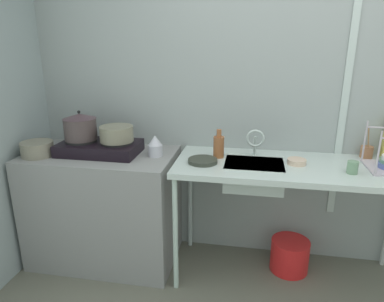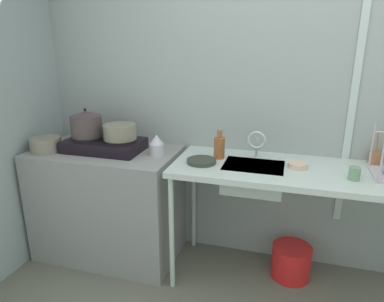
{
  "view_description": "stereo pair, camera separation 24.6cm",
  "coord_description": "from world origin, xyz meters",
  "px_view_note": "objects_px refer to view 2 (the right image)",
  "views": [
    {
      "loc": [
        -0.38,
        -1.2,
        1.7
      ],
      "look_at": [
        -0.8,
        1.11,
        0.95
      ],
      "focal_mm": 32.33,
      "sensor_mm": 36.0,
      "label": 1
    },
    {
      "loc": [
        -0.14,
        -1.14,
        1.7
      ],
      "look_at": [
        -0.8,
        1.11,
        0.95
      ],
      "focal_mm": 32.33,
      "sensor_mm": 36.0,
      "label": 2
    }
  ],
  "objects_px": {
    "utensil_jar": "(375,158)",
    "sink_basin": "(253,177)",
    "bottle_by_sink": "(219,147)",
    "percolator": "(157,145)",
    "small_bowl_on_drainboard": "(298,165)",
    "faucet": "(257,141)",
    "pot_on_right_burner": "(120,132)",
    "pot_beside_stove": "(46,144)",
    "stove": "(104,145)",
    "frying_pan": "(201,161)",
    "cup_by_rack": "(354,173)",
    "bucket_on_floor": "(291,261)",
    "pot_on_left_burner": "(86,124)"
  },
  "relations": [
    {
      "from": "percolator",
      "to": "small_bowl_on_drainboard",
      "type": "height_order",
      "value": "percolator"
    },
    {
      "from": "stove",
      "to": "frying_pan",
      "type": "xyz_separation_m",
      "value": [
        0.79,
        -0.07,
        -0.03
      ]
    },
    {
      "from": "sink_basin",
      "to": "bottle_by_sink",
      "type": "relative_size",
      "value": 1.95
    },
    {
      "from": "utensil_jar",
      "to": "sink_basin",
      "type": "bearing_deg",
      "value": -161.66
    },
    {
      "from": "faucet",
      "to": "utensil_jar",
      "type": "relative_size",
      "value": 0.9
    },
    {
      "from": "frying_pan",
      "to": "bottle_by_sink",
      "type": "relative_size",
      "value": 0.98
    },
    {
      "from": "utensil_jar",
      "to": "faucet",
      "type": "bearing_deg",
      "value": -170.78
    },
    {
      "from": "faucet",
      "to": "pot_on_right_burner",
      "type": "bearing_deg",
      "value": -172.99
    },
    {
      "from": "pot_on_left_burner",
      "to": "pot_beside_stove",
      "type": "distance_m",
      "value": 0.35
    },
    {
      "from": "small_bowl_on_drainboard",
      "to": "bucket_on_floor",
      "type": "xyz_separation_m",
      "value": [
        0.02,
        0.06,
        -0.79
      ]
    },
    {
      "from": "utensil_jar",
      "to": "stove",
      "type": "bearing_deg",
      "value": -172.58
    },
    {
      "from": "stove",
      "to": "frying_pan",
      "type": "relative_size",
      "value": 2.88
    },
    {
      "from": "percolator",
      "to": "frying_pan",
      "type": "distance_m",
      "value": 0.38
    },
    {
      "from": "cup_by_rack",
      "to": "bottle_by_sink",
      "type": "height_order",
      "value": "bottle_by_sink"
    },
    {
      "from": "faucet",
      "to": "frying_pan",
      "type": "relative_size",
      "value": 1.02
    },
    {
      "from": "small_bowl_on_drainboard",
      "to": "faucet",
      "type": "bearing_deg",
      "value": 159.88
    },
    {
      "from": "frying_pan",
      "to": "bucket_on_floor",
      "type": "relative_size",
      "value": 0.71
    },
    {
      "from": "cup_by_rack",
      "to": "bottle_by_sink",
      "type": "xyz_separation_m",
      "value": [
        -0.87,
        0.17,
        0.04
      ]
    },
    {
      "from": "bottle_by_sink",
      "to": "pot_on_left_burner",
      "type": "bearing_deg",
      "value": -176.03
    },
    {
      "from": "percolator",
      "to": "utensil_jar",
      "type": "xyz_separation_m",
      "value": [
        1.52,
        0.24,
        -0.03
      ]
    },
    {
      "from": "bottle_by_sink",
      "to": "utensil_jar",
      "type": "bearing_deg",
      "value": 9.77
    },
    {
      "from": "pot_beside_stove",
      "to": "faucet",
      "type": "bearing_deg",
      "value": 9.31
    },
    {
      "from": "percolator",
      "to": "pot_on_left_burner",
      "type": "bearing_deg",
      "value": -178.24
    },
    {
      "from": "cup_by_rack",
      "to": "small_bowl_on_drainboard",
      "type": "xyz_separation_m",
      "value": [
        -0.33,
        0.12,
        -0.02
      ]
    },
    {
      "from": "sink_basin",
      "to": "bottle_by_sink",
      "type": "bearing_deg",
      "value": 162.24
    },
    {
      "from": "frying_pan",
      "to": "bucket_on_floor",
      "type": "distance_m",
      "value": 1.04
    },
    {
      "from": "pot_beside_stove",
      "to": "utensil_jar",
      "type": "height_order",
      "value": "utensil_jar"
    },
    {
      "from": "faucet",
      "to": "pot_beside_stove",
      "type": "bearing_deg",
      "value": -170.69
    },
    {
      "from": "pot_on_right_burner",
      "to": "sink_basin",
      "type": "xyz_separation_m",
      "value": [
        1.0,
        -0.01,
        -0.25
      ]
    },
    {
      "from": "sink_basin",
      "to": "pot_on_left_burner",
      "type": "bearing_deg",
      "value": 179.5
    },
    {
      "from": "frying_pan",
      "to": "cup_by_rack",
      "type": "height_order",
      "value": "cup_by_rack"
    },
    {
      "from": "bucket_on_floor",
      "to": "faucet",
      "type": "bearing_deg",
      "value": 172.06
    },
    {
      "from": "frying_pan",
      "to": "small_bowl_on_drainboard",
      "type": "bearing_deg",
      "value": 7.56
    },
    {
      "from": "bucket_on_floor",
      "to": "sink_basin",
      "type": "bearing_deg",
      "value": -163.55
    },
    {
      "from": "pot_on_right_burner",
      "to": "small_bowl_on_drainboard",
      "type": "height_order",
      "value": "pot_on_right_burner"
    },
    {
      "from": "pot_on_right_burner",
      "to": "faucet",
      "type": "bearing_deg",
      "value": 7.01
    },
    {
      "from": "pot_on_right_burner",
      "to": "small_bowl_on_drainboard",
      "type": "distance_m",
      "value": 1.3
    },
    {
      "from": "pot_beside_stove",
      "to": "percolator",
      "type": "distance_m",
      "value": 0.87
    },
    {
      "from": "stove",
      "to": "bottle_by_sink",
      "type": "relative_size",
      "value": 2.83
    },
    {
      "from": "stove",
      "to": "bucket_on_floor",
      "type": "distance_m",
      "value": 1.67
    },
    {
      "from": "pot_on_left_burner",
      "to": "frying_pan",
      "type": "xyz_separation_m",
      "value": [
        0.93,
        -0.07,
        -0.19
      ]
    },
    {
      "from": "bottle_by_sink",
      "to": "utensil_jar",
      "type": "distance_m",
      "value": 1.07
    },
    {
      "from": "stove",
      "to": "faucet",
      "type": "bearing_deg",
      "value": 6.16
    },
    {
      "from": "faucet",
      "to": "bottle_by_sink",
      "type": "distance_m",
      "value": 0.27
    },
    {
      "from": "pot_on_right_burner",
      "to": "sink_basin",
      "type": "height_order",
      "value": "pot_on_right_burner"
    },
    {
      "from": "utensil_jar",
      "to": "bottle_by_sink",
      "type": "bearing_deg",
      "value": -170.23
    },
    {
      "from": "sink_basin",
      "to": "cup_by_rack",
      "type": "xyz_separation_m",
      "value": [
        0.62,
        -0.09,
        0.13
      ]
    },
    {
      "from": "pot_beside_stove",
      "to": "small_bowl_on_drainboard",
      "type": "xyz_separation_m",
      "value": [
        1.86,
        0.15,
        -0.04
      ]
    },
    {
      "from": "stove",
      "to": "small_bowl_on_drainboard",
      "type": "xyz_separation_m",
      "value": [
        1.43,
        0.02,
        -0.03
      ]
    },
    {
      "from": "bottle_by_sink",
      "to": "bucket_on_floor",
      "type": "height_order",
      "value": "bottle_by_sink"
    }
  ]
}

